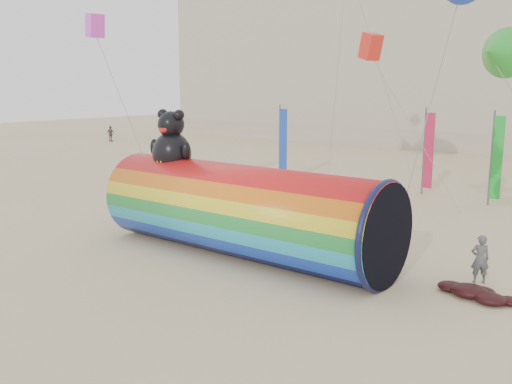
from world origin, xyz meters
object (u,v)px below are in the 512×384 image
Objects in this scene: hotel_building at (419,49)px; fabric_bundle at (476,293)px; kite_handler at (480,259)px; windsock_assembly at (242,208)px.

hotel_building is 49.97m from fabric_bundle.
hotel_building is at bearing -98.25° from kite_handler.
fabric_bundle is at bearing 70.35° from kite_handler.
hotel_building is 48.37m from kite_handler.
windsock_assembly is at bearing -173.01° from fabric_bundle.
hotel_building is at bearing 105.37° from windsock_assembly.
fabric_bundle is (21.05, -44.18, -10.14)m from hotel_building.
windsock_assembly is 8.85m from fabric_bundle.
fabric_bundle is (8.62, 1.06, -1.69)m from windsock_assembly.
windsock_assembly reaches higher than fabric_bundle.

